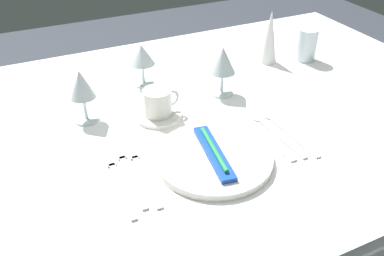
# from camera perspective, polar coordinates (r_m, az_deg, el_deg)

# --- Properties ---
(dining_table) EXTENTS (1.80, 1.11, 0.74)m
(dining_table) POSITION_cam_1_polar(r_m,az_deg,el_deg) (1.19, -1.02, -1.69)
(dining_table) COLOR white
(dining_table) RESTS_ON ground
(dinner_plate) EXTENTS (0.28, 0.28, 0.02)m
(dinner_plate) POSITION_cam_1_polar(r_m,az_deg,el_deg) (0.97, 3.00, -4.12)
(dinner_plate) COLOR white
(dinner_plate) RESTS_ON dining_table
(toothbrush_package) EXTENTS (0.07, 0.21, 0.02)m
(toothbrush_package) POSITION_cam_1_polar(r_m,az_deg,el_deg) (0.96, 3.03, -3.34)
(toothbrush_package) COLOR blue
(toothbrush_package) RESTS_ON dinner_plate
(fork_outer) EXTENTS (0.03, 0.22, 0.00)m
(fork_outer) POSITION_cam_1_polar(r_m,az_deg,el_deg) (0.95, -6.81, -6.27)
(fork_outer) COLOR beige
(fork_outer) RESTS_ON dining_table
(fork_inner) EXTENTS (0.03, 0.22, 0.00)m
(fork_inner) POSITION_cam_1_polar(r_m,az_deg,el_deg) (0.95, -8.62, -6.32)
(fork_inner) COLOR beige
(fork_inner) RESTS_ON dining_table
(fork_salad) EXTENTS (0.03, 0.22, 0.00)m
(fork_salad) POSITION_cam_1_polar(r_m,az_deg,el_deg) (0.93, -10.07, -7.42)
(fork_salad) COLOR beige
(fork_salad) RESTS_ON dining_table
(dinner_knife) EXTENTS (0.02, 0.22, 0.00)m
(dinner_knife) POSITION_cam_1_polar(r_m,az_deg,el_deg) (1.07, 10.50, -1.34)
(dinner_knife) COLOR beige
(dinner_knife) RESTS_ON dining_table
(spoon_soup) EXTENTS (0.03, 0.22, 0.01)m
(spoon_soup) POSITION_cam_1_polar(r_m,az_deg,el_deg) (1.10, 10.93, -0.22)
(spoon_soup) COLOR beige
(spoon_soup) RESTS_ON dining_table
(spoon_dessert) EXTENTS (0.03, 0.23, 0.01)m
(spoon_dessert) POSITION_cam_1_polar(r_m,az_deg,el_deg) (1.11, 12.41, 0.04)
(spoon_dessert) COLOR beige
(spoon_dessert) RESTS_ON dining_table
(saucer_left) EXTENTS (0.13, 0.13, 0.01)m
(saucer_left) POSITION_cam_1_polar(r_m,az_deg,el_deg) (1.14, -4.70, 1.79)
(saucer_left) COLOR white
(saucer_left) RESTS_ON dining_table
(coffee_cup_left) EXTENTS (0.10, 0.08, 0.07)m
(coffee_cup_left) POSITION_cam_1_polar(r_m,az_deg,el_deg) (1.12, -4.71, 3.61)
(coffee_cup_left) COLOR white
(coffee_cup_left) RESTS_ON saucer_left
(wine_glass_centre) EXTENTS (0.08, 0.08, 0.15)m
(wine_glass_centre) POSITION_cam_1_polar(r_m,az_deg,el_deg) (1.21, 4.27, 9.09)
(wine_glass_centre) COLOR silver
(wine_glass_centre) RESTS_ON dining_table
(wine_glass_left) EXTENTS (0.07, 0.07, 0.15)m
(wine_glass_left) POSITION_cam_1_polar(r_m,az_deg,el_deg) (1.11, -15.04, 5.51)
(wine_glass_left) COLOR silver
(wine_glass_left) RESTS_ON dining_table
(wine_glass_right) EXTENTS (0.08, 0.08, 0.13)m
(wine_glass_right) POSITION_cam_1_polar(r_m,az_deg,el_deg) (1.27, -6.95, 9.78)
(wine_glass_right) COLOR silver
(wine_glass_right) RESTS_ON dining_table
(drink_tumbler) EXTENTS (0.07, 0.07, 0.11)m
(drink_tumbler) POSITION_cam_1_polar(r_m,az_deg,el_deg) (1.50, 15.59, 11.05)
(drink_tumbler) COLOR silver
(drink_tumbler) RESTS_ON dining_table
(napkin_folded) EXTENTS (0.06, 0.06, 0.18)m
(napkin_folded) POSITION_cam_1_polar(r_m,az_deg,el_deg) (1.44, 10.66, 12.25)
(napkin_folded) COLOR white
(napkin_folded) RESTS_ON dining_table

